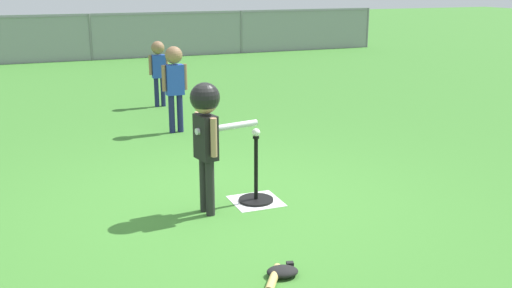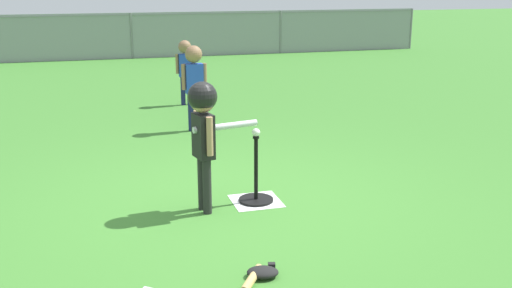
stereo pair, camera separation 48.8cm
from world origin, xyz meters
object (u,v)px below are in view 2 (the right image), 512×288
(batter_child, at_px, (204,120))
(fielder_deep_left, at_px, (185,64))
(batting_tee, at_px, (256,192))
(glove_by_plate, at_px, (263,272))
(baseball_on_tee, at_px, (256,132))
(spare_bat_wood, at_px, (249,284))
(fielder_near_right, at_px, (194,77))

(batter_child, xyz_separation_m, fielder_deep_left, (0.60, 4.58, -0.15))
(batting_tee, xyz_separation_m, glove_by_plate, (-0.35, -1.39, -0.06))
(batting_tee, bearing_deg, fielder_deep_left, 88.57)
(baseball_on_tee, xyz_separation_m, glove_by_plate, (-0.35, -1.39, -0.62))
(baseball_on_tee, distance_m, spare_bat_wood, 1.71)
(fielder_near_right, bearing_deg, fielder_deep_left, 84.46)
(batting_tee, bearing_deg, baseball_on_tee, 0.00)
(batter_child, relative_size, spare_bat_wood, 1.93)
(fielder_deep_left, relative_size, spare_bat_wood, 1.74)
(batting_tee, relative_size, baseball_on_tee, 8.39)
(batting_tee, bearing_deg, glove_by_plate, -104.13)
(spare_bat_wood, bearing_deg, fielder_deep_left, 84.29)
(batter_child, bearing_deg, baseball_on_tee, 11.68)
(spare_bat_wood, bearing_deg, batting_tee, 72.16)
(baseball_on_tee, height_order, fielder_near_right, fielder_near_right)
(baseball_on_tee, xyz_separation_m, fielder_near_right, (-0.05, 2.76, 0.08))
(baseball_on_tee, bearing_deg, fielder_deep_left, 88.57)
(batting_tee, xyz_separation_m, baseball_on_tee, (0.00, 0.00, 0.56))
(fielder_near_right, bearing_deg, batting_tee, -88.87)
(fielder_near_right, bearing_deg, spare_bat_wood, -95.78)
(batting_tee, height_order, baseball_on_tee, baseball_on_tee)
(batter_child, relative_size, fielder_deep_left, 1.11)
(batting_tee, xyz_separation_m, batter_child, (-0.49, -0.10, 0.73))
(batter_child, height_order, spare_bat_wood, batter_child)
(fielder_near_right, height_order, glove_by_plate, fielder_near_right)
(batting_tee, distance_m, fielder_deep_left, 4.51)
(batter_child, xyz_separation_m, spare_bat_wood, (0.00, -1.41, -0.79))
(batter_child, bearing_deg, fielder_near_right, 81.34)
(fielder_near_right, xyz_separation_m, fielder_deep_left, (0.17, 1.71, -0.07))
(fielder_deep_left, xyz_separation_m, spare_bat_wood, (-0.60, -5.99, -0.64))
(fielder_near_right, height_order, fielder_deep_left, fielder_near_right)
(batting_tee, height_order, fielder_near_right, fielder_near_right)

